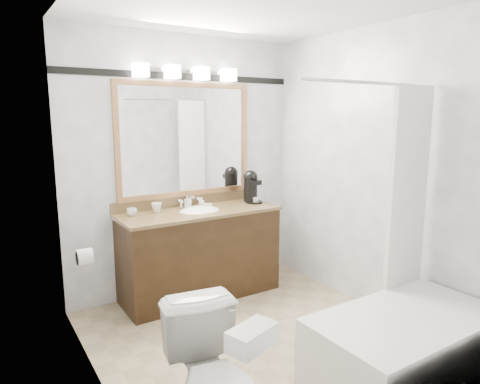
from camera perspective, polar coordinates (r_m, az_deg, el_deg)
name	(u,v)px	position (r m, az deg, el deg)	size (l,w,h in m)	color
room	(262,183)	(3.14, 2.89, 1.23)	(2.42, 2.62, 2.52)	tan
vanity	(200,251)	(4.18, -5.35, -7.90)	(1.53, 0.58, 0.97)	black
mirror	(186,140)	(4.22, -7.25, 6.89)	(1.40, 0.04, 1.10)	#AC794E
vanity_light_bar	(187,72)	(4.18, -7.12, 15.55)	(1.02, 0.14, 0.12)	silver
accent_stripe	(184,77)	(4.24, -7.50, 15.02)	(2.40, 0.01, 0.06)	black
bathtub	(406,337)	(3.21, 21.22, -17.58)	(1.30, 0.75, 1.96)	white
tp_roll	(84,257)	(3.42, -20.03, -8.10)	(0.12, 0.12, 0.11)	white
tissue_box	(252,337)	(1.95, 1.63, -18.80)	(0.23, 0.13, 0.09)	white
coffee_maker	(251,186)	(4.41, 1.47, 0.84)	(0.17, 0.22, 0.33)	black
cup_left	(132,212)	(3.95, -14.22, -2.61)	(0.09, 0.09, 0.07)	white
cup_right	(157,208)	(4.04, -11.05, -2.05)	(0.09, 0.09, 0.09)	white
soap_bottle_a	(187,201)	(4.21, -7.05, -1.25)	(0.05, 0.05, 0.12)	white
soap_bottle_b	(202,202)	(4.27, -5.15, -1.29)	(0.06, 0.06, 0.08)	white
soap_bar	(207,205)	(4.24, -4.37, -1.74)	(0.08, 0.05, 0.03)	beige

